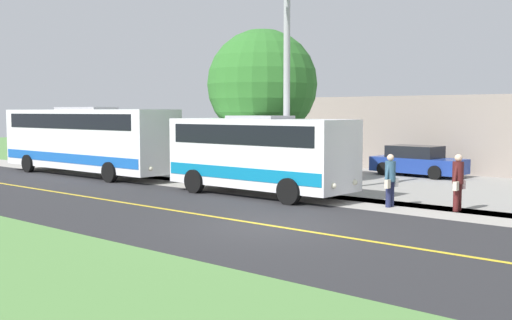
% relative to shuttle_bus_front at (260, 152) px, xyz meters
% --- Properties ---
extents(ground_plane, '(120.00, 120.00, 0.00)m').
position_rel_shuttle_bus_front_xyz_m(ground_plane, '(4.48, 4.16, -1.62)').
color(ground_plane, '#548442').
extents(road_surface, '(8.00, 100.00, 0.01)m').
position_rel_shuttle_bus_front_xyz_m(road_surface, '(4.48, 4.16, -1.61)').
color(road_surface, '#28282B').
rests_on(road_surface, ground).
extents(sidewalk, '(2.40, 100.00, 0.01)m').
position_rel_shuttle_bus_front_xyz_m(sidewalk, '(-0.72, 4.16, -1.61)').
color(sidewalk, '#9E9991').
rests_on(sidewalk, ground).
extents(road_centre_line, '(0.16, 100.00, 0.00)m').
position_rel_shuttle_bus_front_xyz_m(road_centre_line, '(4.48, 4.16, -1.61)').
color(road_centre_line, gold).
rests_on(road_centre_line, ground).
extents(shuttle_bus_front, '(2.60, 7.42, 2.94)m').
position_rel_shuttle_bus_front_xyz_m(shuttle_bus_front, '(0.00, 0.00, 0.00)').
color(shuttle_bus_front, white).
rests_on(shuttle_bus_front, ground).
extents(transit_bus_rear, '(2.59, 11.23, 3.30)m').
position_rel_shuttle_bus_front_xyz_m(transit_bus_rear, '(0.00, -11.05, 0.19)').
color(transit_bus_rear, white).
rests_on(transit_bus_rear, ground).
extents(pedestrian_with_bags, '(0.72, 0.34, 1.78)m').
position_rel_shuttle_bus_front_xyz_m(pedestrian_with_bags, '(-1.23, 7.02, -0.66)').
color(pedestrian_with_bags, '#4C1919').
rests_on(pedestrian_with_bags, ground).
extents(pedestrian_waiting, '(0.72, 0.34, 1.72)m').
position_rel_shuttle_bus_front_xyz_m(pedestrian_waiting, '(-0.60, 5.03, -0.69)').
color(pedestrian_waiting, '#1E2347').
rests_on(pedestrian_waiting, ground).
extents(street_light_pole, '(1.97, 0.24, 8.23)m').
position_rel_shuttle_bus_front_xyz_m(street_light_pole, '(-0.40, 0.83, 2.91)').
color(street_light_pole, '#9E9EA3').
rests_on(street_light_pole, ground).
extents(parked_car_near, '(2.23, 4.50, 1.45)m').
position_rel_shuttle_bus_front_xyz_m(parked_car_near, '(-10.12, 1.35, -0.93)').
color(parked_car_near, navy).
rests_on(parked_car_near, ground).
extents(tree_curbside, '(4.69, 4.69, 6.59)m').
position_rel_shuttle_bus_front_xyz_m(tree_curbside, '(-2.92, -2.35, 2.62)').
color(tree_curbside, brown).
rests_on(tree_curbside, ground).
extents(commercial_building, '(10.00, 22.69, 3.90)m').
position_rel_shuttle_bus_front_xyz_m(commercial_building, '(-16.92, 2.57, 0.33)').
color(commercial_building, gray).
rests_on(commercial_building, ground).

